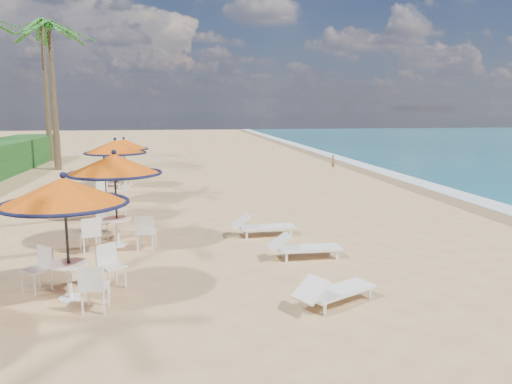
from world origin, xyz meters
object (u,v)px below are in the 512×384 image
at_px(station_2, 106,171).
at_px(station_3, 115,153).
at_px(station_0, 67,207).
at_px(station_4, 124,149).
at_px(lounger_near, 333,290).
at_px(station_1, 114,176).
at_px(lounger_mid, 302,247).
at_px(lounger_far, 261,226).

xyz_separation_m(station_2, station_3, (-0.10, 3.40, 0.33)).
relative_size(station_0, station_4, 1.06).
height_order(station_2, lounger_near, station_2).
bearing_deg(station_1, lounger_near, -47.35).
height_order(station_4, lounger_near, station_4).
bearing_deg(lounger_mid, station_4, 112.32).
distance_m(station_0, lounger_mid, 5.76).
bearing_deg(station_4, station_0, -88.42).
height_order(lounger_near, lounger_far, lounger_far).
xyz_separation_m(station_1, lounger_mid, (4.78, -1.95, -1.64)).
relative_size(station_4, lounger_mid, 1.30).
distance_m(station_0, lounger_far, 6.45).
bearing_deg(station_2, lounger_far, -33.09).
bearing_deg(lounger_mid, lounger_near, -94.26).
relative_size(station_1, station_3, 1.02).
relative_size(station_0, station_3, 0.98).
distance_m(station_3, lounger_near, 13.28).
bearing_deg(lounger_mid, station_3, 120.71).
bearing_deg(station_3, lounger_mid, -58.03).
relative_size(station_0, station_2, 1.18).
bearing_deg(station_3, station_2, -88.36).
xyz_separation_m(station_3, lounger_mid, (5.58, -8.94, -1.68)).
xyz_separation_m(station_0, station_2, (-0.28, 7.45, -0.21)).
xyz_separation_m(station_1, station_2, (-0.71, 3.59, -0.29)).
relative_size(station_1, lounger_mid, 1.43).
height_order(station_3, lounger_mid, station_3).
bearing_deg(station_4, station_1, -85.64).
xyz_separation_m(station_1, station_4, (-0.83, 10.90, -0.11)).
relative_size(station_1, lounger_near, 1.44).
height_order(station_0, station_3, station_3).
relative_size(station_3, lounger_far, 1.37).
height_order(station_2, station_3, station_3).
bearing_deg(station_1, station_3, 96.55).
distance_m(station_3, station_4, 3.91).
bearing_deg(station_1, station_0, -96.27).
xyz_separation_m(station_0, station_3, (-0.38, 10.85, 0.11)).
relative_size(station_1, lounger_far, 1.40).
relative_size(station_4, lounger_near, 1.31).
xyz_separation_m(station_3, lounger_far, (4.92, -6.55, -1.67)).
xyz_separation_m(station_0, lounger_near, (5.04, -1.15, -1.57)).
bearing_deg(station_4, lounger_near, -71.09).
bearing_deg(lounger_far, lounger_mid, -77.01).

